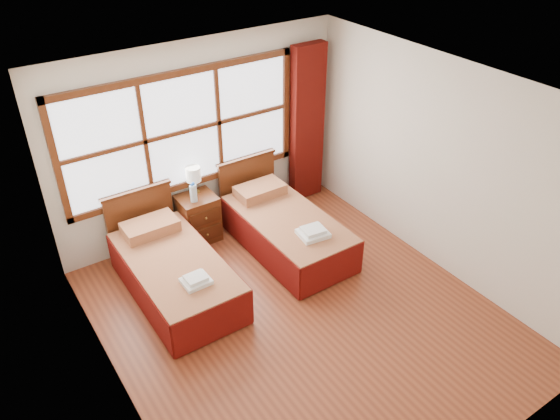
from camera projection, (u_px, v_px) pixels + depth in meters
floor at (301, 317)px, 6.15m from camera, size 4.50×4.50×0.00m
ceiling at (307, 97)px, 4.74m from camera, size 4.50×4.50×0.00m
wall_back at (201, 140)px, 7.01m from camera, size 4.00×0.00×4.00m
wall_left at (108, 296)px, 4.51m from camera, size 0.00×4.50×4.50m
wall_right at (441, 168)px, 6.38m from camera, size 0.00×4.50×4.50m
window at (183, 131)px, 6.76m from camera, size 3.16×0.06×1.56m
curtain at (307, 125)px, 7.74m from camera, size 0.50×0.16×2.30m
bed_left at (174, 271)px, 6.37m from camera, size 0.97×1.99×0.94m
bed_right at (285, 229)px, 7.11m from camera, size 0.96×1.98×0.93m
nightstand at (198, 218)px, 7.25m from camera, size 0.49×0.48×0.65m
towels_left at (196, 280)px, 5.85m from camera, size 0.30×0.26×0.09m
towels_right at (313, 232)px, 6.59m from camera, size 0.38×0.34×0.10m
lamp at (193, 175)px, 7.02m from camera, size 0.19×0.19×0.38m
bottle_near at (193, 194)px, 6.92m from camera, size 0.07×0.07×0.26m
bottle_far at (194, 193)px, 6.93m from camera, size 0.07×0.07×0.27m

